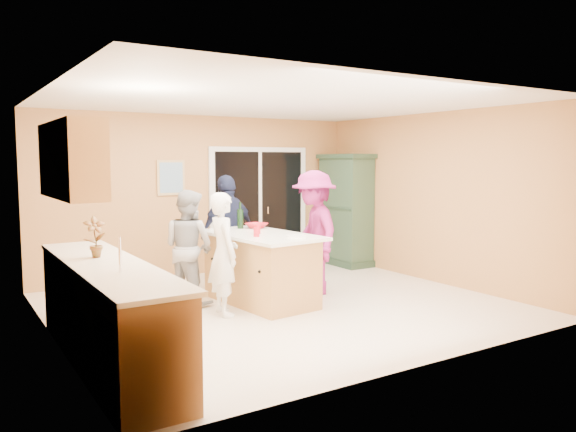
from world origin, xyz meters
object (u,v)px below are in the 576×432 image
woman_navy (228,232)px  kitchen_island (261,270)px  green_hutch (346,211)px  woman_white (223,254)px  woman_grey (189,247)px  woman_magenta (314,233)px

woman_navy → kitchen_island: bearing=73.2°
kitchen_island → green_hutch: bearing=24.9°
green_hutch → woman_navy: size_ratio=1.19×
woman_white → woman_navy: 1.47m
woman_grey → woman_navy: woman_navy is taller
woman_navy → woman_grey: bearing=19.1°
woman_white → woman_navy: size_ratio=0.90×
woman_white → woman_magenta: woman_magenta is taller
green_hutch → woman_grey: green_hutch is taller
green_hutch → woman_white: 3.79m
woman_white → woman_grey: size_ratio=1.00×
kitchen_island → woman_navy: size_ratio=1.11×
woman_navy → woman_magenta: bearing=115.9°
kitchen_island → woman_magenta: size_ratio=1.06×
kitchen_island → woman_magenta: (0.88, 0.05, 0.44)m
woman_grey → woman_navy: 1.03m
green_hutch → woman_navy: 2.67m
green_hutch → woman_magenta: (-1.76, -1.53, -0.10)m
green_hutch → woman_magenta: 2.34m
green_hutch → woman_magenta: size_ratio=1.14×
woman_grey → woman_white: bearing=166.9°
woman_magenta → woman_navy: bearing=-125.5°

